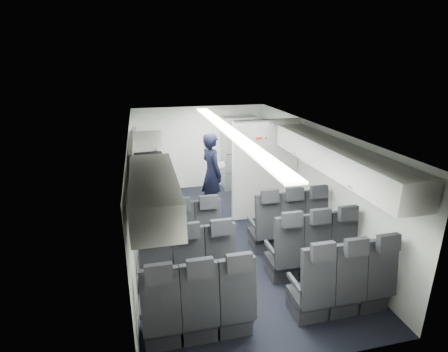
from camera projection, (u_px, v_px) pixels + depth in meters
name	position (u px, v px, depth m)	size (l,w,h in m)	color
cabin_shell	(229.00, 184.00, 6.37)	(3.41, 6.01, 2.16)	black
seat_row_front	(236.00, 233.00, 6.11)	(3.33, 0.56, 1.24)	black
seat_row_mid	(252.00, 261.00, 5.28)	(3.33, 0.56, 1.24)	black
seat_row_rear	(274.00, 298.00, 4.46)	(3.33, 0.56, 1.24)	black
overhead_bin_left_rear	(154.00, 192.00, 3.98)	(0.53, 1.80, 0.40)	silver
overhead_bin_left_front_open	(146.00, 161.00, 5.63)	(0.64, 1.70, 0.72)	#9E9E93
overhead_bin_right_rear	(369.00, 174.00, 4.60)	(0.53, 1.80, 0.40)	silver
overhead_bin_right_front	(309.00, 144.00, 6.21)	(0.53, 1.70, 0.40)	silver
bulkhead_partition	(265.00, 170.00, 7.34)	(1.40, 0.15, 2.13)	silver
galley_unit	(239.00, 153.00, 9.14)	(0.85, 0.52, 1.90)	#939399
boarding_door	(137.00, 174.00, 7.49)	(0.12, 1.27, 1.86)	silver
flight_attendant	(212.00, 173.00, 7.67)	(0.66, 0.43, 1.81)	black
carry_on_bag	(148.00, 162.00, 5.43)	(0.44, 0.31, 0.26)	black
papers	(221.00, 165.00, 7.60)	(0.18, 0.02, 0.13)	white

